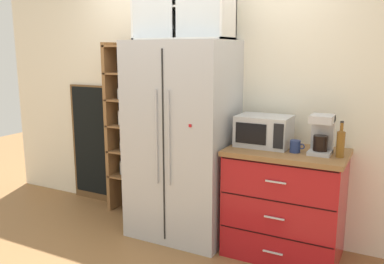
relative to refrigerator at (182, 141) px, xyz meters
name	(u,v)px	position (x,y,z in m)	size (l,w,h in m)	color
ground_plane	(182,233)	(0.00, -0.02, -0.90)	(10.76, 10.76, 0.00)	olive
wall_back_cream	(201,96)	(0.00, 0.38, 0.38)	(5.05, 0.10, 2.55)	silver
refrigerator	(182,141)	(0.00, 0.00, 0.00)	(0.91, 0.68, 1.80)	#B7BABF
pantry_shelf_column	(133,128)	(-0.74, 0.27, 0.01)	(0.53, 0.28, 1.79)	brown
counter_cabinet	(285,203)	(0.96, 0.04, -0.44)	(0.95, 0.62, 0.91)	#A8161C
microwave	(264,131)	(0.74, 0.08, 0.14)	(0.44, 0.33, 0.26)	#B7BABF
coffee_maker	(322,134)	(1.22, 0.04, 0.17)	(0.17, 0.20, 0.31)	#B7B7BC
mug_navy	(295,146)	(1.03, -0.02, 0.06)	(0.12, 0.08, 0.10)	navy
bottle_amber	(341,141)	(1.37, -0.01, 0.14)	(0.06, 0.06, 0.28)	brown
upper_cabinet	(184,8)	(0.00, 0.05, 1.17)	(0.88, 0.32, 0.55)	silver
chalkboard_menu	(94,143)	(-1.33, 0.31, -0.23)	(0.60, 0.04, 1.33)	brown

